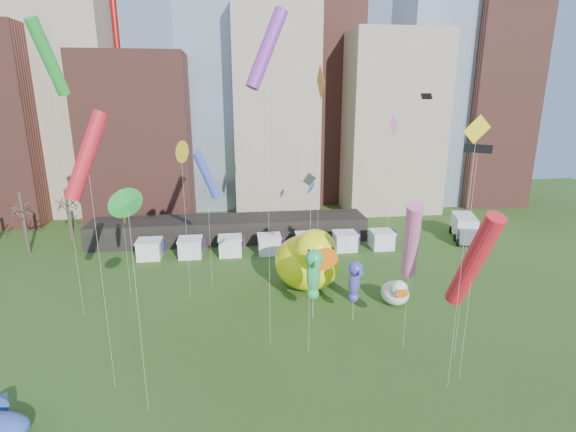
{
  "coord_description": "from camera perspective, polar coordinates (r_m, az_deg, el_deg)",
  "views": [
    {
      "loc": [
        -3.19,
        -16.71,
        19.56
      ],
      "look_at": [
        0.22,
        10.44,
        12.0
      ],
      "focal_mm": 27.0,
      "sensor_mm": 36.0,
      "label": 1
    }
  ],
  "objects": [
    {
      "name": "skyline",
      "position": [
        77.99,
        -3.3,
        16.8
      ],
      "size": [
        101.0,
        23.0,
        68.0
      ],
      "color": "brown",
      "rests_on": "ground"
    },
    {
      "name": "pavilion",
      "position": [
        61.4,
        -7.61,
        -1.71
      ],
      "size": [
        38.0,
        6.0,
        3.2
      ],
      "primitive_type": "cube",
      "color": "black",
      "rests_on": "ground"
    },
    {
      "name": "vendor_tents",
      "position": [
        56.01,
        -2.46,
        -3.81
      ],
      "size": [
        33.24,
        2.8,
        2.4
      ],
      "color": "white",
      "rests_on": "ground"
    },
    {
      "name": "bare_trees",
      "position": [
        65.17,
        -31.35,
        -0.67
      ],
      "size": [
        8.44,
        6.44,
        8.5
      ],
      "color": "#382B21",
      "rests_on": "ground"
    },
    {
      "name": "big_duck",
      "position": [
        45.12,
        2.71,
        -5.77
      ],
      "size": [
        7.91,
        9.73,
        7.07
      ],
      "rotation": [
        0.0,
        0.0,
        0.17
      ],
      "color": "#FDFF0D",
      "rests_on": "ground"
    },
    {
      "name": "small_duck",
      "position": [
        43.78,
        14.0,
        -9.71
      ],
      "size": [
        2.74,
        3.67,
        2.82
      ],
      "rotation": [
        0.0,
        0.0,
        -0.02
      ],
      "color": "white",
      "rests_on": "ground"
    },
    {
      "name": "seahorse_green",
      "position": [
        38.7,
        3.4,
        -7.19
      ],
      "size": [
        1.69,
        2.08,
        6.66
      ],
      "rotation": [
        0.0,
        0.0,
        0.06
      ],
      "color": "silver",
      "rests_on": "ground"
    },
    {
      "name": "seahorse_purple",
      "position": [
        39.11,
        8.78,
        -8.14
      ],
      "size": [
        1.56,
        1.82,
        5.65
      ],
      "rotation": [
        0.0,
        0.0,
        0.23
      ],
      "color": "silver",
      "rests_on": "ground"
    },
    {
      "name": "box_truck",
      "position": [
        66.32,
        22.25,
        -1.41
      ],
      "size": [
        4.99,
        8.04,
        3.21
      ],
      "rotation": [
        0.0,
        0.0,
        -0.32
      ],
      "color": "silver",
      "rests_on": "ground"
    },
    {
      "name": "kite_0",
      "position": [
        31.34,
        23.22,
        -5.5
      ],
      "size": [
        1.75,
        4.53,
        12.8
      ],
      "color": "silver",
      "rests_on": "ground"
    },
    {
      "name": "kite_1",
      "position": [
        33.69,
        15.92,
        -3.26
      ],
      "size": [
        2.47,
        4.05,
        12.43
      ],
      "color": "silver",
      "rests_on": "ground"
    },
    {
      "name": "kite_2",
      "position": [
        43.18,
        17.73,
        14.28
      ],
      "size": [
        0.44,
        1.82,
        19.88
      ],
      "color": "silver",
      "rests_on": "ground"
    },
    {
      "name": "kite_3",
      "position": [
        25.91,
        -20.4,
        1.51
      ],
      "size": [
        1.13,
        1.49,
        14.63
      ],
      "color": "silver",
      "rests_on": "ground"
    },
    {
      "name": "kite_4",
      "position": [
        41.1,
        -13.9,
        8.18
      ],
      "size": [
        0.83,
        2.01,
        15.72
      ],
      "color": "silver",
      "rests_on": "ground"
    },
    {
      "name": "kite_5",
      "position": [
        30.82,
        3.03,
        3.36
      ],
      "size": [
        0.86,
        1.66,
        13.6
      ],
      "color": "silver",
      "rests_on": "ground"
    },
    {
      "name": "kite_6",
      "position": [
        44.14,
        4.3,
        16.78
      ],
      "size": [
        0.15,
        3.33,
        22.62
      ],
      "color": "silver",
      "rests_on": "ground"
    },
    {
      "name": "kite_7",
      "position": [
        31.35,
        -2.83,
        21.09
      ],
      "size": [
        3.31,
        2.08,
        25.39
      ],
      "color": "silver",
      "rests_on": "ground"
    },
    {
      "name": "kite_8",
      "position": [
        28.72,
        -24.99,
        7.22
      ],
      "size": [
        3.03,
        2.67,
        18.85
      ],
      "color": "silver",
      "rests_on": "ground"
    },
    {
      "name": "kite_9",
      "position": [
        53.56,
        13.74,
        11.17
      ],
      "size": [
        1.7,
        1.85,
        17.58
      ],
      "color": "silver",
      "rests_on": "ground"
    },
    {
      "name": "kite_10",
      "position": [
        32.78,
        23.71,
        7.68
      ],
      "size": [
        1.57,
        1.45,
        16.41
      ],
      "color": "silver",
      "rests_on": "ground"
    },
    {
      "name": "kite_11",
      "position": [
        40.61,
        -29.01,
        17.73
      ],
      "size": [
        2.1,
        3.56,
        25.4
      ],
      "color": "silver",
      "rests_on": "ground"
    },
    {
      "name": "kite_12",
      "position": [
        28.34,
        23.45,
        8.73
      ],
      "size": [
        1.71,
        0.03,
        18.56
      ],
      "color": "silver",
      "rests_on": "ground"
    },
    {
      "name": "kite_13",
      "position": [
        44.07,
        -10.65,
        5.29
      ],
      "size": [
        2.79,
        2.62,
        14.52
      ],
      "color": "silver",
      "rests_on": "ground"
    },
    {
      "name": "kite_14",
      "position": [
        45.16,
        -21.04,
        1.02
      ],
      "size": [
        0.92,
        3.13,
        10.67
      ],
      "color": "silver",
      "rests_on": "ground"
    }
  ]
}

